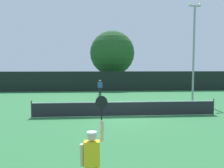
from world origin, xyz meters
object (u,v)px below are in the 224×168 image
Objects in this scene: player_serving at (92,154)px; player_receiving at (100,86)px; large_tree at (112,53)px; tennis_ball at (83,116)px; light_pole at (194,46)px; parked_car_mid at (121,81)px; parked_car_near at (89,82)px.

player_receiving is at bearing 87.92° from player_serving.
tennis_ball is at bearing -99.73° from large_tree.
player_serving reaches higher than tennis_ball.
large_tree is (-6.55, 14.31, 0.16)m from light_pole.
parked_car_mid is at bearing -107.50° from player_receiving.
parked_car_near is (-10.23, 15.79, -4.35)m from light_pole.
tennis_ball is 0.01× the size of large_tree.
large_tree reaches higher than player_serving.
parked_car_near is (-1.53, 11.07, -0.27)m from player_receiving.
player_serving is 0.29× the size of large_tree.
player_receiving reaches higher than parked_car_near.
parked_car_near is at bearing 122.94° from light_pole.
light_pole is 19.31m from parked_car_near.
light_pole is 17.95m from parked_car_mid.
parked_car_mid reaches higher than tennis_ball.
light_pole reaches higher than parked_car_mid.
player_serving is 30.57m from large_tree.
player_receiving is (0.75, 20.55, -0.05)m from player_serving.
parked_car_mid is (4.52, 32.53, -0.32)m from player_serving.
parked_car_near and parked_car_mid have the same top height.
player_receiving is at bearing 82.80° from tennis_ball.
player_serving is 31.63m from parked_car_near.
large_tree reaches higher than parked_car_mid.
large_tree is at bearing 84.51° from player_serving.
large_tree is 1.96× the size of parked_car_near.
tennis_ball is 21.69m from large_tree.
parked_car_near is at bearing 158.05° from large_tree.
player_serving is 1.47× the size of player_receiving.
player_serving is 0.57× the size of parked_car_near.
light_pole is 1.05× the size of large_tree.
player_serving is at bearing -100.52° from parked_car_mid.
parked_car_mid is (1.63, 2.39, -4.51)m from large_tree.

